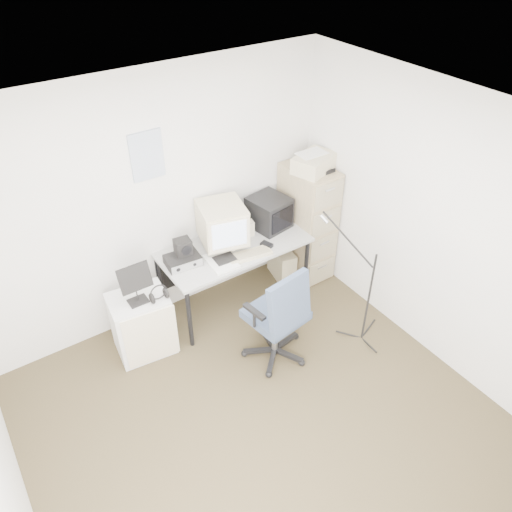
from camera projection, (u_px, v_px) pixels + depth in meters
floor at (265, 426)px, 4.17m from camera, size 3.60×3.60×0.01m
ceiling at (270, 147)px, 2.67m from camera, size 3.60×3.60×0.01m
wall_back at (155, 204)px, 4.61m from camera, size 3.60×0.02×2.50m
wall_right at (441, 234)px, 4.22m from camera, size 0.02×3.60×2.50m
wall_calendar at (147, 156)px, 4.29m from camera, size 0.30×0.02×0.44m
filing_cabinet at (307, 222)px, 5.47m from camera, size 0.40×0.60×1.30m
printer at (314, 163)px, 4.99m from camera, size 0.51×0.42×0.17m
desk at (236, 274)px, 5.19m from camera, size 1.50×0.70×0.73m
crt_monitor at (222, 227)px, 4.83m from camera, size 0.51×0.53×0.47m
crt_tv at (269, 212)px, 5.17m from camera, size 0.42×0.43×0.33m
desk_speaker at (249, 228)px, 5.08m from camera, size 0.10×0.10×0.16m
keyboard at (249, 255)px, 4.83m from camera, size 0.46×0.22×0.02m
mouse at (267, 245)px, 4.96m from camera, size 0.10×0.13×0.04m
radio_receiver at (183, 260)px, 4.71m from camera, size 0.34×0.26×0.09m
radio_speaker at (183, 247)px, 4.68m from camera, size 0.16×0.15×0.15m
papers at (221, 261)px, 4.75m from camera, size 0.27×0.35×0.02m
pc_tower at (282, 263)px, 5.64m from camera, size 0.26×0.43×0.38m
office_chair at (276, 313)px, 4.48m from camera, size 0.70×0.70×1.07m
side_cart at (142, 324)px, 4.67m from camera, size 0.56×0.47×0.64m
music_stand at (135, 284)px, 4.32m from camera, size 0.31×0.20×0.42m
headphones at (159, 295)px, 4.43m from camera, size 0.18×0.18×0.03m
mic_stand at (371, 286)px, 4.57m from camera, size 0.02×0.02×1.35m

